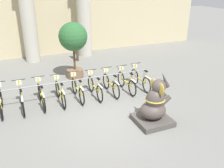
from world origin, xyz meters
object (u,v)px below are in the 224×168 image
object	(u,v)px
bicycle_1	(22,99)
bicycle_3	(60,92)
bicycle_0	(1,101)
elephant_statue	(154,106)
bicycle_2	(41,95)
bicycle_8	(140,79)
potted_tree	(73,41)
bicycle_7	(126,82)
bicycle_5	(95,87)
bicycle_4	(77,89)
bicycle_6	(110,84)
person_pedestrian	(77,44)

from	to	relation	value
bicycle_1	bicycle_3	world-z (taller)	same
bicycle_0	elephant_statue	world-z (taller)	elephant_statue
bicycle_0	elephant_statue	bearing A→B (deg)	-30.70
bicycle_2	bicycle_8	xyz separation A→B (m)	(4.14, 0.01, 0.00)
bicycle_0	potted_tree	world-z (taller)	potted_tree
bicycle_7	bicycle_8	size ratio (longest dim) A/B	1.00
bicycle_1	elephant_statue	distance (m)	4.67
bicycle_5	bicycle_4	bearing A→B (deg)	175.63
bicycle_6	person_pedestrian	world-z (taller)	person_pedestrian
bicycle_3	bicycle_8	world-z (taller)	same
bicycle_4	bicycle_5	size ratio (longest dim) A/B	1.00
bicycle_2	bicycle_6	size ratio (longest dim) A/B	1.00
bicycle_6	elephant_statue	bearing A→B (deg)	-81.29
bicycle_6	bicycle_7	size ratio (longest dim) A/B	1.00
bicycle_5	bicycle_7	world-z (taller)	same
bicycle_4	bicycle_7	distance (m)	2.07
bicycle_5	person_pedestrian	world-z (taller)	person_pedestrian
bicycle_3	bicycle_8	size ratio (longest dim) A/B	1.00
bicycle_7	person_pedestrian	bearing A→B (deg)	98.44
bicycle_3	bicycle_5	world-z (taller)	same
bicycle_6	bicycle_7	xyz separation A→B (m)	(0.69, -0.03, 0.00)
potted_tree	bicycle_7	bearing A→B (deg)	-56.09
elephant_statue	potted_tree	xyz separation A→B (m)	(-1.27, 4.95, 1.20)
bicycle_2	bicycle_7	world-z (taller)	same
bicycle_3	bicycle_6	size ratio (longest dim) A/B	1.00
bicycle_5	person_pedestrian	size ratio (longest dim) A/B	1.03
bicycle_4	bicycle_5	bearing A→B (deg)	-4.37
bicycle_0	bicycle_5	size ratio (longest dim) A/B	1.00
bicycle_2	bicycle_6	world-z (taller)	same
bicycle_4	person_pedestrian	distance (m)	5.02
bicycle_4	bicycle_7	xyz separation A→B (m)	(2.07, -0.06, 0.00)
bicycle_1	bicycle_3	distance (m)	1.38
bicycle_2	bicycle_4	distance (m)	1.38
bicycle_5	elephant_statue	bearing A→B (deg)	-67.46
bicycle_1	elephant_statue	bearing A→B (deg)	-34.29
bicycle_0	bicycle_6	world-z (taller)	same
bicycle_0	bicycle_8	world-z (taller)	same
bicycle_3	bicycle_4	xyz separation A→B (m)	(0.69, 0.05, 0.00)
bicycle_0	bicycle_8	xyz separation A→B (m)	(5.52, -0.01, 0.00)
bicycle_5	bicycle_8	world-z (taller)	same
bicycle_1	bicycle_8	bearing A→B (deg)	0.73
bicycle_1	bicycle_6	world-z (taller)	same
person_pedestrian	elephant_statue	bearing A→B (deg)	-86.64
bicycle_2	bicycle_4	bearing A→B (deg)	0.62
bicycle_0	bicycle_1	distance (m)	0.69
bicycle_2	potted_tree	distance (m)	3.26
bicycle_3	potted_tree	bearing A→B (deg)	62.33
bicycle_5	bicycle_8	xyz separation A→B (m)	(2.07, 0.04, 0.00)
person_pedestrian	potted_tree	distance (m)	2.80
bicycle_8	person_pedestrian	world-z (taller)	person_pedestrian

